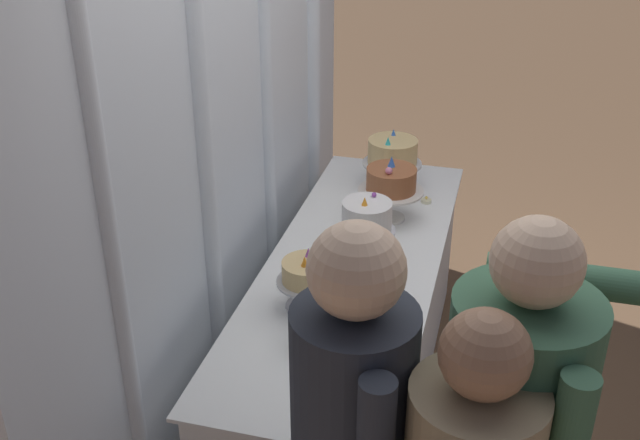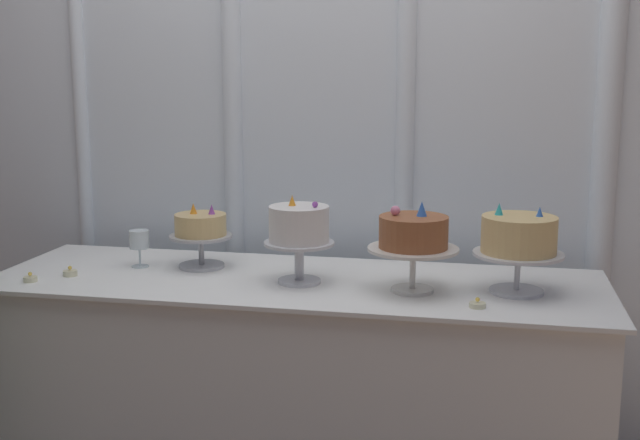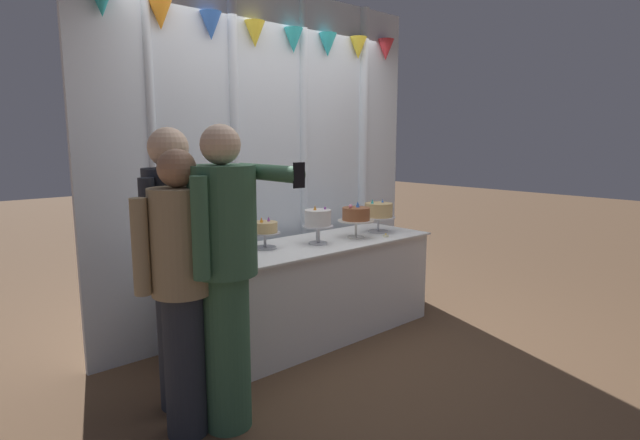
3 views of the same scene
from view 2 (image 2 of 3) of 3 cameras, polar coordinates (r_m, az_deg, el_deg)
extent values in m
cube|color=silver|center=(3.21, 0.30, 8.90)|extent=(3.16, 0.04, 2.78)
cylinder|color=silver|center=(3.55, -16.74, 8.62)|extent=(0.06, 0.06, 2.78)
cylinder|color=silver|center=(3.28, -6.26, 8.88)|extent=(0.08, 0.08, 2.78)
cylinder|color=silver|center=(3.14, 6.13, 8.80)|extent=(0.07, 0.07, 2.78)
cylinder|color=silver|center=(3.15, 19.90, 8.25)|extent=(0.10, 0.10, 2.78)
cube|color=white|center=(2.94, -1.72, -11.60)|extent=(2.10, 0.66, 0.75)
cube|color=white|center=(2.81, -1.77, -4.37)|extent=(2.15, 0.71, 0.01)
cylinder|color=#B2B2B7|center=(3.01, -8.43, -3.24)|extent=(0.17, 0.17, 0.01)
cylinder|color=#B2B2B7|center=(2.99, -8.46, -2.19)|extent=(0.02, 0.02, 0.10)
cylinder|color=#B2B2B7|center=(2.98, -8.49, -1.15)|extent=(0.23, 0.23, 0.01)
cylinder|color=#DBB775|center=(2.97, -8.51, -0.32)|extent=(0.19, 0.19, 0.08)
cone|color=purple|center=(2.96, -7.73, 0.76)|extent=(0.03, 0.03, 0.04)
cone|color=orange|center=(2.97, -9.02, 0.82)|extent=(0.03, 0.03, 0.04)
cylinder|color=silver|center=(2.76, -1.49, -4.36)|extent=(0.15, 0.15, 0.01)
cylinder|color=silver|center=(2.75, -1.49, -3.01)|extent=(0.03, 0.03, 0.12)
cylinder|color=silver|center=(2.73, -1.50, -1.66)|extent=(0.24, 0.24, 0.01)
cylinder|color=white|center=(2.72, -1.51, -0.28)|extent=(0.21, 0.21, 0.12)
sphere|color=purple|center=(2.68, -0.36, 1.11)|extent=(0.02, 0.02, 0.02)
cone|color=orange|center=(2.72, -2.06, 1.41)|extent=(0.03, 0.03, 0.04)
cylinder|color=silver|center=(2.67, 6.59, -4.95)|extent=(0.14, 0.14, 0.01)
cylinder|color=silver|center=(2.66, 6.62, -3.51)|extent=(0.02, 0.02, 0.13)
cylinder|color=silver|center=(2.64, 6.65, -2.07)|extent=(0.30, 0.30, 0.01)
cylinder|color=#995633|center=(2.63, 6.68, -0.85)|extent=(0.23, 0.23, 0.10)
cone|color=blue|center=(2.62, 7.27, 0.81)|extent=(0.03, 0.03, 0.05)
sphere|color=pink|center=(2.62, 5.39, 0.67)|extent=(0.03, 0.03, 0.03)
cylinder|color=silver|center=(2.72, 13.82, -4.94)|extent=(0.18, 0.18, 0.01)
cylinder|color=silver|center=(2.70, 13.88, -3.65)|extent=(0.02, 0.02, 0.11)
cylinder|color=silver|center=(2.69, 13.94, -2.36)|extent=(0.29, 0.29, 0.01)
cylinder|color=#DBB775|center=(2.67, 14.00, -1.01)|extent=(0.24, 0.24, 0.12)
cone|color=blue|center=(2.67, 15.39, 0.58)|extent=(0.02, 0.02, 0.03)
cone|color=#2DB2B7|center=(2.67, 12.64, 0.77)|extent=(0.03, 0.03, 0.04)
cylinder|color=silver|center=(3.06, -12.69, -3.23)|extent=(0.06, 0.06, 0.00)
cylinder|color=silver|center=(3.05, -12.71, -2.59)|extent=(0.01, 0.01, 0.07)
cylinder|color=silver|center=(3.03, -12.76, -1.35)|extent=(0.07, 0.07, 0.07)
cylinder|color=beige|center=(2.95, -19.94, -3.98)|extent=(0.05, 0.05, 0.02)
sphere|color=#F9CC4C|center=(2.95, -19.96, -3.63)|extent=(0.01, 0.01, 0.01)
cylinder|color=beige|center=(2.99, -17.37, -3.63)|extent=(0.05, 0.05, 0.02)
sphere|color=#F9CC4C|center=(2.98, -17.40, -3.27)|extent=(0.01, 0.01, 0.01)
cylinder|color=beige|center=(2.53, 11.15, -5.96)|extent=(0.05, 0.05, 0.02)
sphere|color=#F9CC4C|center=(2.52, 11.17, -5.58)|extent=(0.01, 0.01, 0.01)
camera|label=1|loc=(4.03, -48.61, 20.40)|focal=42.78mm
camera|label=3|loc=(3.20, -83.90, 2.90)|focal=28.42mm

